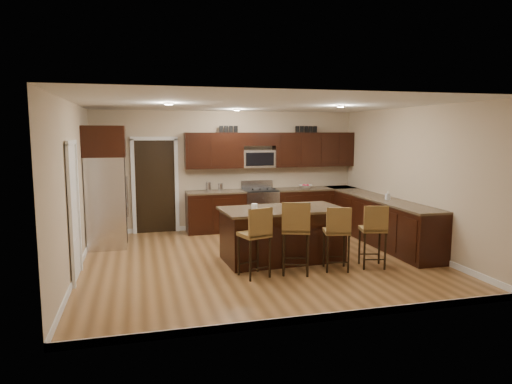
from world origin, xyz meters
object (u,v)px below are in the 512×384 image
object	(u,v)px
stool_right	(337,231)
refrigerator	(106,185)
island	(282,236)
stool_left	(256,234)
stool_extra	(374,229)
stool_mid	(296,229)
range	(260,209)

from	to	relation	value
stool_right	refrigerator	size ratio (longest dim) A/B	0.45
stool_right	refrigerator	bearing A→B (deg)	158.03
island	stool_left	distance (m)	1.12
refrigerator	stool_extra	world-z (taller)	refrigerator
stool_mid	stool_extra	bearing A→B (deg)	19.99
stool_left	stool_mid	world-z (taller)	stool_mid
range	stool_mid	distance (m)	3.42
range	refrigerator	bearing A→B (deg)	-166.99
island	refrigerator	bearing A→B (deg)	145.64
stool_right	stool_extra	xyz separation A→B (m)	(0.65, 0.00, 0.00)
stool_left	stool_extra	bearing A→B (deg)	-17.31
refrigerator	island	bearing A→B (deg)	-30.69
stool_left	stool_extra	size ratio (longest dim) A/B	1.04
stool_mid	refrigerator	distance (m)	4.00
range	stool_extra	distance (m)	3.55
range	refrigerator	distance (m)	3.47
island	stool_right	world-z (taller)	stool_right
island	stool_left	size ratio (longest dim) A/B	1.97
stool_extra	stool_left	bearing A→B (deg)	-166.28
stool_right	refrigerator	world-z (taller)	refrigerator
refrigerator	range	bearing A→B (deg)	13.01
stool_extra	stool_mid	bearing A→B (deg)	-166.15
island	stool_extra	xyz separation A→B (m)	(1.30, -0.84, 0.23)
island	refrigerator	world-z (taller)	refrigerator
stool_mid	refrigerator	world-z (taller)	refrigerator
stool_extra	range	bearing A→B (deg)	120.40
refrigerator	stool_extra	bearing A→B (deg)	-31.34
stool_mid	stool_right	distance (m)	0.71
stool_right	stool_extra	distance (m)	0.65
island	stool_extra	size ratio (longest dim) A/B	2.06
stool_mid	stool_right	size ratio (longest dim) A/B	1.10
range	stool_left	size ratio (longest dim) A/B	1.01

